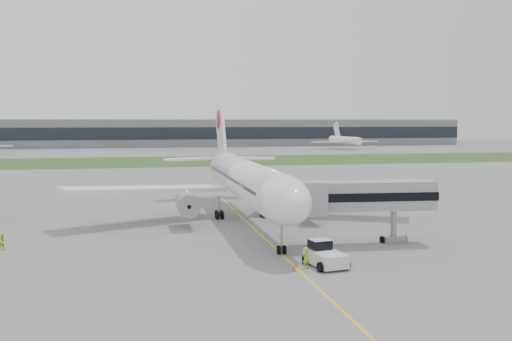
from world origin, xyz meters
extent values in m
plane|color=gray|center=(0.00, 0.00, 0.00)|extent=(600.00, 600.00, 0.00)
cube|color=#324E1D|center=(0.00, 120.00, 0.01)|extent=(600.00, 50.00, 0.02)
cube|color=slate|center=(0.00, 230.00, 7.00)|extent=(320.00, 22.00, 14.00)
cube|color=black|center=(0.00, 219.00, 7.00)|extent=(320.00, 0.60, 6.00)
cylinder|color=white|center=(0.00, 4.00, 5.60)|extent=(5.00, 38.00, 5.00)
ellipsoid|color=white|center=(0.00, -15.50, 5.60)|extent=(5.00, 11.00, 5.00)
cube|color=black|center=(0.00, -16.50, 6.50)|extent=(3.20, 1.54, 1.14)
cone|color=white|center=(0.00, 26.00, 6.40)|extent=(5.00, 10.53, 6.16)
cube|color=white|center=(-13.00, 6.00, 4.40)|extent=(22.13, 13.52, 1.70)
cube|color=white|center=(13.00, 6.00, 4.40)|extent=(22.13, 13.52, 1.70)
cylinder|color=gray|center=(-8.00, 1.50, 3.00)|extent=(2.70, 5.20, 2.70)
cylinder|color=gray|center=(8.00, 1.50, 3.00)|extent=(2.70, 5.20, 2.70)
cube|color=white|center=(0.00, 27.50, 11.50)|extent=(0.45, 10.90, 12.76)
cylinder|color=#AA0917|center=(0.00, 28.50, 13.50)|extent=(0.60, 3.20, 3.20)
cube|color=white|center=(-5.00, 28.50, 6.80)|extent=(9.54, 6.34, 0.35)
cube|color=white|center=(5.00, 28.50, 6.80)|extent=(9.54, 6.34, 0.35)
cylinder|color=#97979D|center=(0.00, -15.00, 1.55)|extent=(0.24, 0.24, 3.10)
cylinder|color=black|center=(-3.20, 7.00, 0.55)|extent=(1.40, 1.10, 1.10)
cylinder|color=black|center=(3.20, 7.00, 0.55)|extent=(1.40, 1.10, 1.10)
cube|color=silver|center=(2.80, -20.49, 0.79)|extent=(3.19, 4.82, 1.19)
cube|color=silver|center=(2.61, -19.32, 1.79)|extent=(2.03, 1.86, 0.99)
cube|color=black|center=(2.61, -19.32, 1.84)|extent=(2.08, 1.92, 0.84)
cylinder|color=black|center=(1.23, -19.24, 0.45)|extent=(0.49, 0.94, 0.89)
cylinder|color=black|center=(3.88, -18.80, 0.45)|extent=(0.49, 0.94, 0.89)
cylinder|color=black|center=(1.73, -22.18, 0.45)|extent=(0.49, 0.94, 0.89)
cylinder|color=black|center=(4.37, -21.74, 0.45)|extent=(0.49, 0.94, 0.89)
cube|color=gray|center=(10.38, -12.24, 5.30)|extent=(14.46, 4.15, 3.06)
cube|color=black|center=(10.38, -12.24, 5.30)|extent=(14.68, 4.26, 0.92)
cube|color=gray|center=(3.69, -12.75, 5.30)|extent=(2.65, 3.47, 3.47)
cylinder|color=#97979D|center=(13.46, -11.97, 1.94)|extent=(0.71, 0.71, 3.87)
cube|color=#97979D|center=(13.46, -11.97, 0.36)|extent=(2.55, 1.61, 0.71)
cylinder|color=black|center=(12.14, -11.87, 0.36)|extent=(0.36, 0.73, 0.71)
cylinder|color=black|center=(14.78, -12.07, 0.36)|extent=(0.36, 0.73, 0.71)
cone|color=#FA480D|center=(-0.50, -21.54, 0.29)|extent=(0.42, 0.42, 0.58)
cone|color=#FA480D|center=(3.98, -19.21, 0.31)|extent=(0.45, 0.45, 0.62)
imported|color=#8DC520|center=(0.82, -20.75, 0.93)|extent=(0.80, 0.66, 1.87)
imported|color=#A6E826|center=(-27.76, -7.38, 0.86)|extent=(1.06, 1.05, 1.73)
camera|label=1|loc=(-13.83, -69.42, 13.34)|focal=40.00mm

